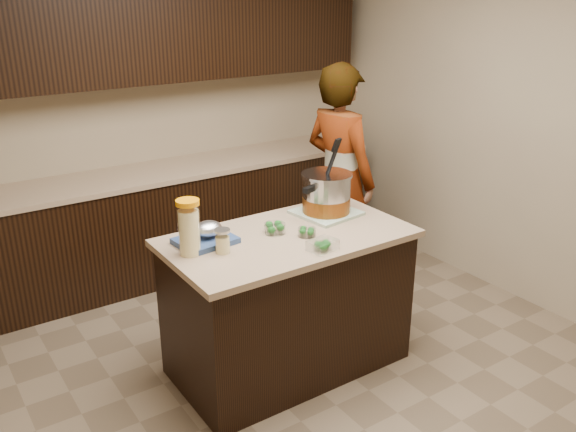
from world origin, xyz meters
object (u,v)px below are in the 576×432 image
Objects in this scene: island at (288,302)px; person at (340,179)px; stock_pot at (326,195)px; lemonade_pitcher at (189,230)px.

person is at bearing 37.10° from island.
stock_pot reaches higher than island.
island is at bearing 117.74° from person.
lemonade_pitcher is 1.72m from person.
person is at bearing 22.95° from lemonade_pitcher.
person is (0.98, 0.74, 0.43)m from island.
stock_pot is at bearing 126.05° from person.
person is at bearing 28.47° from stock_pot.
stock_pot is 0.84m from person.
lemonade_pitcher is (-0.60, 0.07, 0.59)m from island.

